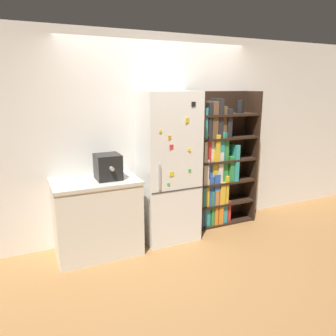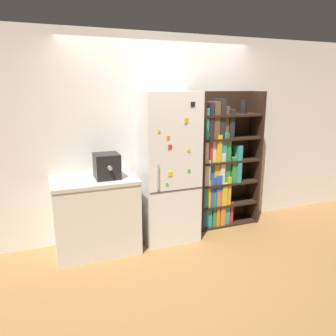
{
  "view_description": "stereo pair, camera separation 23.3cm",
  "coord_description": "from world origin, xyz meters",
  "views": [
    {
      "loc": [
        -1.69,
        -3.48,
        1.93
      ],
      "look_at": [
        -0.01,
        0.15,
        0.95
      ],
      "focal_mm": 35.0,
      "sensor_mm": 36.0,
      "label": 1
    },
    {
      "loc": [
        -1.47,
        -3.57,
        1.93
      ],
      "look_at": [
        -0.01,
        0.15,
        0.95
      ],
      "focal_mm": 35.0,
      "sensor_mm": 36.0,
      "label": 2
    }
  ],
  "objects": [
    {
      "name": "espresso_machine",
      "position": [
        -0.79,
        0.12,
        1.05
      ],
      "size": [
        0.28,
        0.35,
        0.29
      ],
      "color": "black",
      "rests_on": "kitchen_counter"
    },
    {
      "name": "refrigerator",
      "position": [
        -0.0,
        0.17,
        0.95
      ],
      "size": [
        0.7,
        0.58,
        1.89
      ],
      "color": "white",
      "rests_on": "ground_plane"
    },
    {
      "name": "wall_back",
      "position": [
        0.0,
        0.47,
        1.3
      ],
      "size": [
        8.0,
        0.05,
        2.6
      ],
      "color": "white",
      "rests_on": "ground_plane"
    },
    {
      "name": "kitchen_counter",
      "position": [
        -0.94,
        0.14,
        0.45
      ],
      "size": [
        0.98,
        0.63,
        0.9
      ],
      "color": "silver",
      "rests_on": "ground_plane"
    },
    {
      "name": "ground_plane",
      "position": [
        0.0,
        0.0,
        0.0
      ],
      "size": [
        16.0,
        16.0,
        0.0
      ],
      "primitive_type": "plane",
      "color": "#A87542"
    },
    {
      "name": "bookshelf",
      "position": [
        0.82,
        0.3,
        0.87
      ],
      "size": [
        0.93,
        0.34,
        1.88
      ],
      "color": "black",
      "rests_on": "ground_plane"
    }
  ]
}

